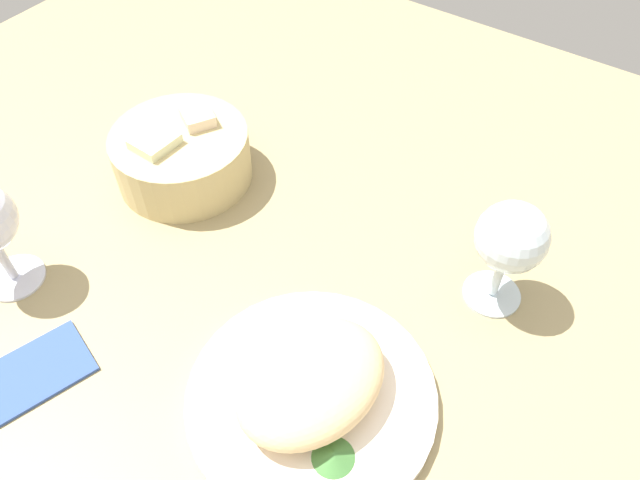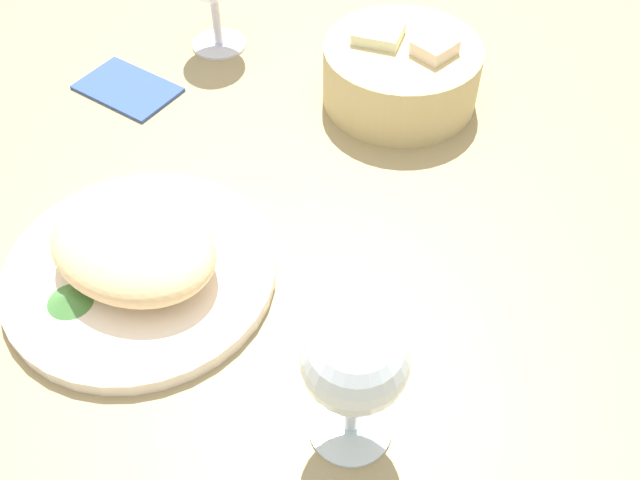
# 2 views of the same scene
# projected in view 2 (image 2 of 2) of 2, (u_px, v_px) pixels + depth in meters

# --- Properties ---
(ground_plane) EXTENTS (1.40, 1.40, 0.02)m
(ground_plane) POSITION_uv_depth(u_px,v_px,m) (213.00, 195.00, 0.71)
(ground_plane) COLOR tan
(plate) EXTENTS (0.24, 0.24, 0.01)m
(plate) POSITION_uv_depth(u_px,v_px,m) (141.00, 272.00, 0.62)
(plate) COLOR white
(plate) RESTS_ON ground_plane
(omelette) EXTENTS (0.17, 0.14, 0.05)m
(omelette) POSITION_uv_depth(u_px,v_px,m) (133.00, 247.00, 0.60)
(omelette) COLOR #F0CA8F
(omelette) RESTS_ON plate
(lettuce_garnish) EXTENTS (0.04, 0.04, 0.01)m
(lettuce_garnish) POSITION_uv_depth(u_px,v_px,m) (69.00, 297.00, 0.59)
(lettuce_garnish) COLOR #447E3B
(lettuce_garnish) RESTS_ON plate
(bread_basket) EXTENTS (0.17, 0.17, 0.08)m
(bread_basket) POSITION_uv_depth(u_px,v_px,m) (400.00, 72.00, 0.77)
(bread_basket) COLOR #CBB77D
(bread_basket) RESTS_ON ground_plane
(wine_glass_near) EXTENTS (0.07, 0.07, 0.13)m
(wine_glass_near) POSITION_uv_depth(u_px,v_px,m) (355.00, 365.00, 0.46)
(wine_glass_near) COLOR silver
(wine_glass_near) RESTS_ON ground_plane
(folded_napkin) EXTENTS (0.13, 0.10, 0.01)m
(folded_napkin) POSITION_uv_depth(u_px,v_px,m) (127.00, 87.00, 0.80)
(folded_napkin) COLOR #324E95
(folded_napkin) RESTS_ON ground_plane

